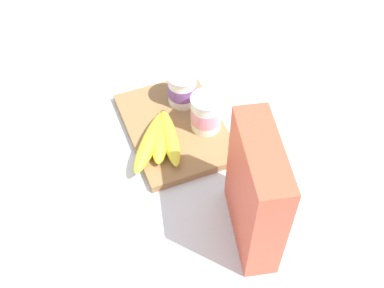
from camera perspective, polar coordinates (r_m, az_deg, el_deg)
The scene contains 6 objects.
ground_plane at distance 1.15m, azimuth -1.96°, elevation 1.59°, with size 2.40×2.40×0.00m, color silver.
cutting_board at distance 1.14m, azimuth -1.97°, elevation 1.92°, with size 0.30×0.22×0.02m, color olive.
cereal_box at distance 0.89m, azimuth 7.53°, elevation -5.78°, with size 0.20×0.06×0.26m, color #D85138.
yogurt_cup_front at distance 1.15m, azimuth -1.17°, elevation 6.55°, with size 0.07×0.07×0.08m.
yogurt_cup_back at distance 1.10m, azimuth 1.67°, elevation 3.69°, with size 0.07×0.07×0.09m.
banana_bunch at distance 1.08m, azimuth -3.77°, elevation 0.64°, with size 0.18×0.15×0.04m.
Camera 1 is at (0.71, -0.24, 0.86)m, focal length 45.32 mm.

